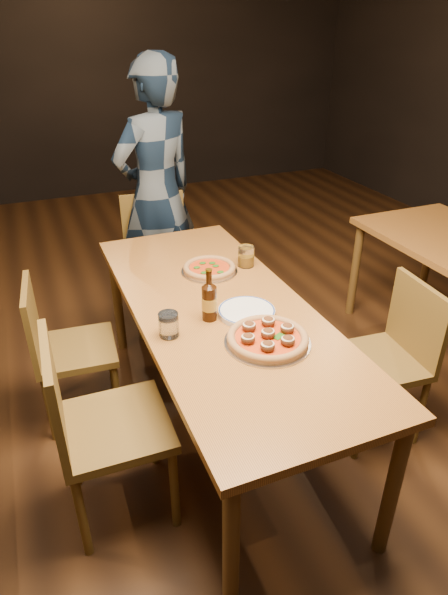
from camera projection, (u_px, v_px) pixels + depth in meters
name	position (u px, v px, depth m)	size (l,w,h in m)	color
ground	(221.00, 423.00, 2.74)	(9.00, 9.00, 0.00)	black
room_shell	(219.00, 48.00, 1.84)	(9.00, 9.00, 9.00)	black
table_main	(220.00, 318.00, 2.41)	(0.80, 2.00, 0.75)	brown
chair_main_nw	(115.00, 425.00, 2.06)	(0.44, 0.44, 0.95)	brown
chair_main_sw	(76.00, 348.00, 2.62)	(0.40, 0.40, 0.86)	brown
chair_main_e	(378.00, 361.00, 2.51)	(0.41, 0.41, 0.88)	brown
chair_end	(160.00, 262.00, 3.46)	(0.44, 0.44, 0.95)	brown
pizza_meatball	(268.00, 338.00, 2.09)	(0.37, 0.37, 0.07)	#B7B7BF
pizza_margherita	(209.00, 268.00, 2.69)	(0.31, 0.31, 0.04)	#B7B7BF
plate_stack	(247.00, 312.00, 2.30)	(0.26, 0.26, 0.03)	white
beer_bottle	(209.00, 302.00, 2.23)	(0.07, 0.07, 0.25)	black
water_glass	(169.00, 325.00, 2.13)	(0.09, 0.09, 0.11)	white
amber_glass	(246.00, 256.00, 2.74)	(0.09, 0.09, 0.11)	#A87013
diner	(157.00, 194.00, 3.43)	(0.65, 0.43, 1.79)	black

